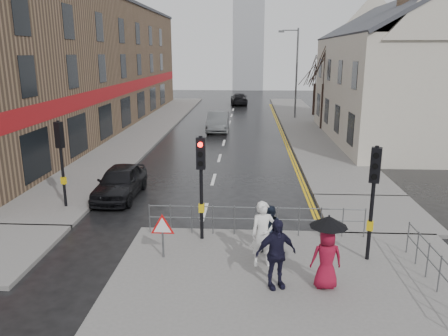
# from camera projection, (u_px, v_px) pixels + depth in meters

# --- Properties ---
(ground) EXTENTS (120.00, 120.00, 0.00)m
(ground) POSITION_uv_depth(u_px,v_px,m) (195.00, 245.00, 14.10)
(ground) COLOR black
(ground) RESTS_ON ground
(near_pavement) EXTENTS (10.00, 9.00, 0.14)m
(near_pavement) POSITION_uv_depth(u_px,v_px,m) (301.00, 306.00, 10.54)
(near_pavement) COLOR #605E5B
(near_pavement) RESTS_ON ground
(left_pavement) EXTENTS (4.00, 44.00, 0.14)m
(left_pavement) POSITION_uv_depth(u_px,v_px,m) (151.00, 126.00, 36.63)
(left_pavement) COLOR #605E5B
(left_pavement) RESTS_ON ground
(right_pavement) EXTENTS (4.00, 40.00, 0.14)m
(right_pavement) POSITION_uv_depth(u_px,v_px,m) (304.00, 123.00, 37.86)
(right_pavement) COLOR #605E5B
(right_pavement) RESTS_ON ground
(pavement_bridge_right) EXTENTS (4.00, 4.20, 0.14)m
(pavement_bridge_right) POSITION_uv_depth(u_px,v_px,m) (374.00, 214.00, 16.63)
(pavement_bridge_right) COLOR #605E5B
(pavement_bridge_right) RESTS_ON ground
(building_left_terrace) EXTENTS (8.00, 42.00, 10.00)m
(building_left_terrace) POSITION_uv_depth(u_px,v_px,m) (77.00, 66.00, 34.70)
(building_left_terrace) COLOR brown
(building_left_terrace) RESTS_ON ground
(building_right_cream) EXTENTS (9.00, 16.40, 10.10)m
(building_right_cream) POSITION_uv_depth(u_px,v_px,m) (401.00, 71.00, 29.60)
(building_right_cream) COLOR #BCB2A3
(building_right_cream) RESTS_ON ground
(church_tower) EXTENTS (5.00, 5.00, 18.00)m
(church_tower) POSITION_uv_depth(u_px,v_px,m) (248.00, 34.00, 71.55)
(church_tower) COLOR #989BA1
(church_tower) RESTS_ON ground
(traffic_signal_near_left) EXTENTS (0.28, 0.27, 3.40)m
(traffic_signal_near_left) POSITION_uv_depth(u_px,v_px,m) (201.00, 170.00, 13.65)
(traffic_signal_near_left) COLOR black
(traffic_signal_near_left) RESTS_ON near_pavement
(traffic_signal_near_right) EXTENTS (0.34, 0.33, 3.40)m
(traffic_signal_near_right) POSITION_uv_depth(u_px,v_px,m) (374.00, 184.00, 12.22)
(traffic_signal_near_right) COLOR black
(traffic_signal_near_right) RESTS_ON near_pavement
(traffic_signal_far_left) EXTENTS (0.34, 0.33, 3.40)m
(traffic_signal_far_left) POSITION_uv_depth(u_px,v_px,m) (61.00, 149.00, 16.66)
(traffic_signal_far_left) COLOR black
(traffic_signal_far_left) RESTS_ON left_pavement
(guard_railing_front) EXTENTS (7.14, 0.04, 1.00)m
(guard_railing_front) POSITION_uv_depth(u_px,v_px,m) (256.00, 214.00, 14.35)
(guard_railing_front) COLOR #595B5E
(guard_railing_front) RESTS_ON near_pavement
(guard_railing_side) EXTENTS (0.04, 4.54, 1.00)m
(guard_railing_side) POSITION_uv_depth(u_px,v_px,m) (440.00, 267.00, 10.88)
(guard_railing_side) COLOR #595B5E
(guard_railing_side) RESTS_ON near_pavement
(warning_sign) EXTENTS (0.80, 0.07, 1.35)m
(warning_sign) POSITION_uv_depth(u_px,v_px,m) (162.00, 229.00, 12.71)
(warning_sign) COLOR #595B5E
(warning_sign) RESTS_ON near_pavement
(street_lamp) EXTENTS (1.83, 0.25, 8.00)m
(street_lamp) POSITION_uv_depth(u_px,v_px,m) (295.00, 67.00, 39.61)
(street_lamp) COLOR #595B5E
(street_lamp) RESTS_ON right_pavement
(tree_near) EXTENTS (2.40, 2.40, 6.58)m
(tree_near) POSITION_uv_depth(u_px,v_px,m) (325.00, 64.00, 33.61)
(tree_near) COLOR black
(tree_near) RESTS_ON right_pavement
(tree_far) EXTENTS (2.40, 2.40, 5.64)m
(tree_far) POSITION_uv_depth(u_px,v_px,m) (316.00, 70.00, 41.49)
(tree_far) COLOR black
(tree_far) RESTS_ON right_pavement
(pedestrian_a) EXTENTS (0.76, 0.58, 1.89)m
(pedestrian_a) POSITION_uv_depth(u_px,v_px,m) (263.00, 234.00, 12.22)
(pedestrian_a) COLOR white
(pedestrian_a) RESTS_ON near_pavement
(pedestrian_b) EXTENTS (0.89, 0.80, 1.52)m
(pedestrian_b) POSITION_uv_depth(u_px,v_px,m) (271.00, 231.00, 12.92)
(pedestrian_b) COLOR black
(pedestrian_b) RESTS_ON near_pavement
(pedestrian_with_umbrella) EXTENTS (0.96, 0.96, 1.96)m
(pedestrian_with_umbrella) POSITION_uv_depth(u_px,v_px,m) (327.00, 248.00, 11.00)
(pedestrian_with_umbrella) COLOR maroon
(pedestrian_with_umbrella) RESTS_ON near_pavement
(pedestrian_d) EXTENTS (1.18, 0.80, 1.86)m
(pedestrian_d) POSITION_uv_depth(u_px,v_px,m) (276.00, 254.00, 11.07)
(pedestrian_d) COLOR black
(pedestrian_d) RESTS_ON near_pavement
(car_parked) EXTENTS (1.67, 4.06, 1.38)m
(car_parked) POSITION_uv_depth(u_px,v_px,m) (120.00, 182.00, 18.55)
(car_parked) COLOR black
(car_parked) RESTS_ON ground
(car_mid) EXTENTS (1.60, 4.56, 1.50)m
(car_mid) POSITION_uv_depth(u_px,v_px,m) (218.00, 122.00, 34.29)
(car_mid) COLOR #4D5052
(car_mid) RESTS_ON ground
(car_far) EXTENTS (2.21, 4.78, 1.35)m
(car_far) POSITION_uv_depth(u_px,v_px,m) (239.00, 99.00, 51.87)
(car_far) COLOR black
(car_far) RESTS_ON ground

